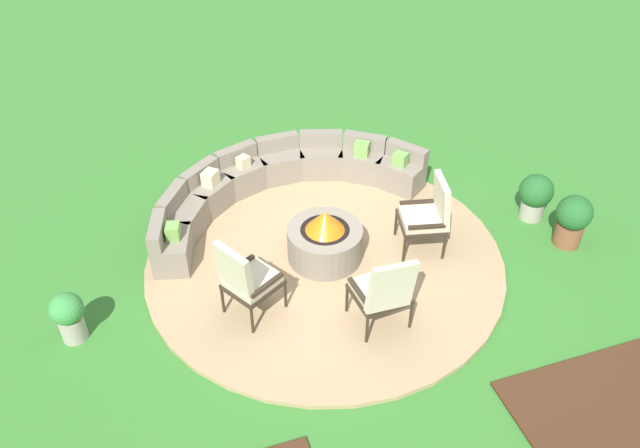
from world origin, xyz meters
name	(u,v)px	position (x,y,z in m)	size (l,w,h in m)	color
ground_plane	(325,260)	(0.00, 0.00, 0.00)	(24.00, 24.00, 0.00)	#387A2D
patio_circle	(325,258)	(0.00, 0.00, 0.03)	(4.65, 4.65, 0.06)	tan
mulch_bed_right	(613,405)	(2.09, -3.09, 0.02)	(2.12, 1.28, 0.04)	#472B19
fire_pit	(325,240)	(0.00, 0.00, 0.34)	(0.97, 0.97, 0.73)	gray
curved_stone_bench	(275,183)	(-0.27, 1.45, 0.33)	(4.13, 2.05, 0.65)	gray
lounge_chair_front_left	(246,278)	(-1.17, -0.68, 0.62)	(0.78, 0.77, 1.12)	#2D2319
lounge_chair_front_right	(384,290)	(0.24, -1.33, 0.60)	(0.65, 0.61, 1.05)	#2D2319
lounge_chair_back_left	(429,213)	(1.33, -0.22, 0.61)	(0.69, 0.69, 1.05)	#2D2319
potted_plant_0	(535,195)	(3.08, -0.05, 0.39)	(0.47, 0.47, 0.69)	#A89E8E
potted_plant_1	(573,219)	(3.21, -0.71, 0.42)	(0.47, 0.47, 0.75)	brown
potted_plant_2	(68,315)	(-3.14, -0.36, 0.37)	(0.37, 0.37, 0.65)	#A89E8E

